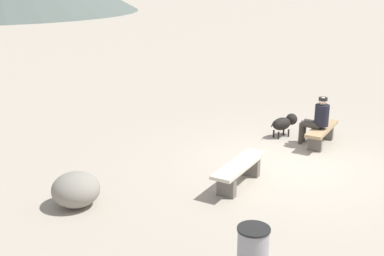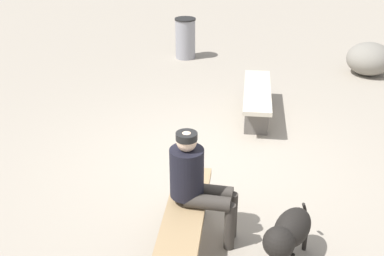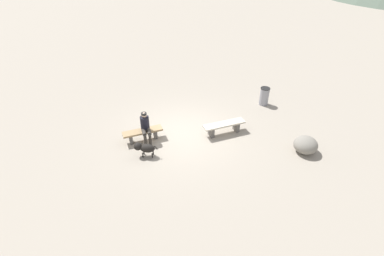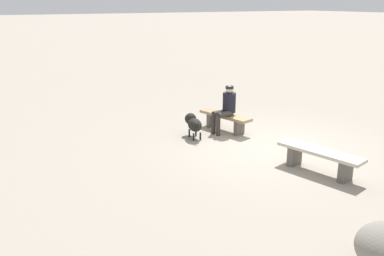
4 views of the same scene
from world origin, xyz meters
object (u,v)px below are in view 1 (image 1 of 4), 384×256
(bench_left, at_px, (240,170))
(dog, at_px, (285,123))
(seated_person, at_px, (317,118))
(boulder, at_px, (76,189))
(bench_right, at_px, (322,132))
(trash_bin, at_px, (253,256))

(bench_left, xyz_separation_m, dog, (3.20, 1.09, 0.04))
(seated_person, distance_m, boulder, 6.08)
(bench_left, relative_size, dog, 2.10)
(bench_left, height_order, bench_right, bench_left)
(bench_left, bearing_deg, boulder, 136.32)
(seated_person, xyz_separation_m, boulder, (-5.89, 1.45, -0.39))
(bench_left, bearing_deg, dog, 5.03)
(bench_right, distance_m, boulder, 6.22)
(dog, bearing_deg, boulder, -173.31)
(boulder, bearing_deg, seated_person, -13.78)
(bench_right, relative_size, boulder, 1.83)
(boulder, bearing_deg, dog, -4.77)
(bench_left, distance_m, dog, 3.38)
(bench_left, bearing_deg, bench_right, -12.56)
(bench_right, distance_m, dog, 1.02)
(trash_bin, xyz_separation_m, boulder, (-0.31, 3.76, -0.12))
(dog, bearing_deg, bench_right, -73.81)
(bench_right, xyz_separation_m, trash_bin, (-5.72, -2.24, 0.10))
(dog, bearing_deg, bench_left, -149.77)
(bench_left, relative_size, boulder, 2.06)
(bench_left, distance_m, seated_person, 3.17)
(bench_left, xyz_separation_m, boulder, (-2.75, 1.58, -0.02))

